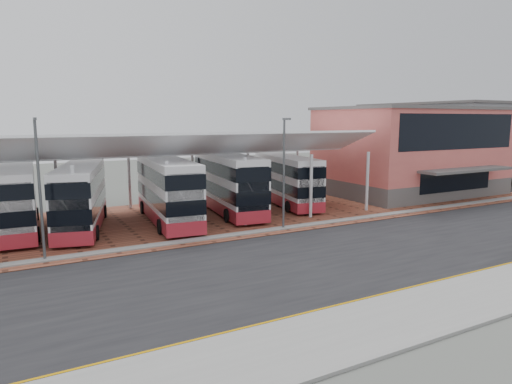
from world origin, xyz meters
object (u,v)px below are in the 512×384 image
bus_3 (167,191)px  bus_5 (287,181)px  terminal (411,150)px  bus_1 (15,200)px  bus_2 (81,198)px  bus_4 (228,184)px

bus_3 → bus_5: bus_3 is taller
bus_5 → bus_3: bearing=-161.5°
terminal → bus_5: size_ratio=1.62×
bus_5 → bus_1: bearing=-170.0°
bus_2 → bus_4: bearing=16.8°
bus_4 → bus_5: 6.34m
bus_2 → bus_1: bearing=178.2°
terminal → bus_3: (-27.73, -1.43, -2.16)m
bus_3 → bus_1: bearing=175.8°
bus_1 → bus_5: (22.50, -0.14, -0.05)m
bus_3 → bus_4: size_ratio=0.99×
terminal → bus_2: terminal is taller
bus_3 → bus_4: bearing=16.7°
bus_2 → bus_3: 6.29m
bus_1 → bus_3: bearing=-7.2°
bus_3 → bus_4: 5.84m
bus_2 → bus_5: (18.30, 1.10, -0.04)m
bus_1 → bus_4: (16.20, -0.76, 0.15)m
bus_3 → bus_4: bus_4 is taller
bus_2 → bus_5: 18.34m
terminal → bus_2: bearing=-178.6°
bus_4 → bus_5: bus_4 is taller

